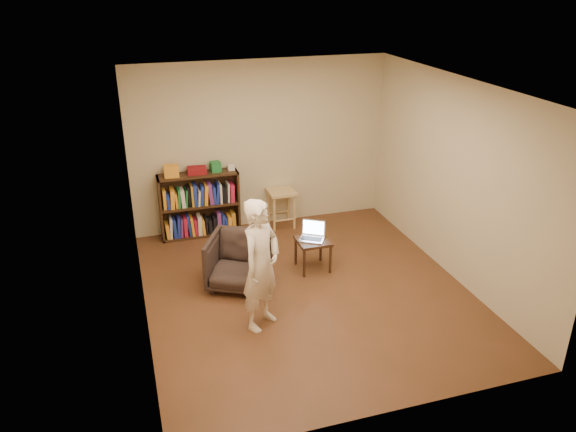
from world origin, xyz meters
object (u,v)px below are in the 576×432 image
object	(u,v)px
stool	(281,197)
person	(261,265)
armchair	(239,261)
bookshelf	(200,208)
laptop	(312,234)
side_table	(313,245)

from	to	relation	value
stool	person	distance (m)	2.76
armchair	person	distance (m)	1.03
person	bookshelf	bearing A→B (deg)	55.85
armchair	laptop	size ratio (longest dim) A/B	1.87
bookshelf	side_table	bearing A→B (deg)	-50.05
side_table	armchair	bearing A→B (deg)	-172.52
bookshelf	stool	xyz separation A→B (m)	(1.28, -0.06, 0.05)
armchair	laptop	bearing A→B (deg)	36.25
stool	side_table	world-z (taller)	stool
person	side_table	bearing A→B (deg)	6.62
bookshelf	laptop	bearing A→B (deg)	-49.13
armchair	side_table	size ratio (longest dim) A/B	1.74
bookshelf	stool	world-z (taller)	bookshelf
stool	person	xyz separation A→B (m)	(-0.99, -2.55, 0.29)
armchair	laptop	xyz separation A→B (m)	(1.06, 0.18, 0.15)
armchair	side_table	bearing A→B (deg)	33.97
bookshelf	person	xyz separation A→B (m)	(0.29, -2.62, 0.34)
stool	side_table	size ratio (longest dim) A/B	1.38
side_table	person	world-z (taller)	person
laptop	bookshelf	bearing A→B (deg)	162.38
bookshelf	person	distance (m)	2.66
laptop	person	distance (m)	1.53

